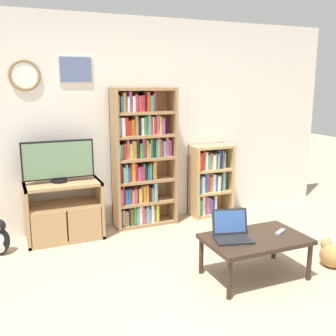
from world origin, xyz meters
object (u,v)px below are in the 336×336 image
Objects in this scene: tv_stand at (64,211)px; bookshelf_tall at (141,158)px; bookshelf_short at (209,180)px; television at (58,161)px; coffee_table at (255,241)px; cat at (330,254)px; laptop at (232,232)px; remote_near_laptop at (280,232)px.

bookshelf_tall is (0.99, 0.12, 0.53)m from tv_stand.
bookshelf_tall is 1.05m from bookshelf_short.
bookshelf_tall is (1.02, 0.08, -0.06)m from television.
coffee_table is 0.86m from cat.
laptop is 2.44× the size of remote_near_laptop.
television is 2.53m from remote_near_laptop.
laptop reaches higher than remote_near_laptop.
laptop is (1.31, -1.62, -0.47)m from television.
bookshelf_tall is 1.79× the size of bookshelf_short.
bookshelf_short is 6.07× the size of remote_near_laptop.
television reaches higher than laptop.
bookshelf_short is 1.78m from remote_near_laptop.
bookshelf_short is at bearing 91.70° from cat.
television is at bearing -175.65° from bookshelf_tall.
bookshelf_short is 1.95m from cat.
remote_near_laptop is at bearing -42.99° from television.
television is at bearing 133.80° from cat.
laptop is at bearing -51.02° from television.
bookshelf_tall reaches higher than bookshelf_short.
television is at bearing 132.25° from coffee_table.
cat is at bearing -37.61° from television.
tv_stand reaches higher than coffee_table.
remote_near_laptop is (0.79, -1.77, -0.47)m from bookshelf_tall.
bookshelf_short is at bearing 2.28° from television.
coffee_table is at bearing 162.74° from cat.
laptop is (-0.22, 0.06, 0.11)m from coffee_table.
coffee_table is (-0.48, -1.76, -0.14)m from bookshelf_short.
bookshelf_tall is at bearing 114.07° from laptop.
bookshelf_tall reaches higher than tv_stand.
remote_near_laptop is at bearing -65.92° from bookshelf_tall.
tv_stand is 2.43m from remote_near_laptop.
cat is at bearing -8.67° from coffee_table.
television is (-0.03, 0.04, 0.59)m from tv_stand.
television is 0.46× the size of bookshelf_tall.
television reaches higher than coffee_table.
tv_stand is 0.49× the size of bookshelf_tall.
coffee_table is at bearing -1.86° from laptop.
laptop is (0.29, -1.70, -0.41)m from bookshelf_tall.
remote_near_laptop reaches higher than cat.
coffee_table is at bearing -105.07° from bookshelf_short.
bookshelf_tall reaches higher than coffee_table.
remote_near_laptop is (-0.19, -1.77, -0.08)m from bookshelf_short.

